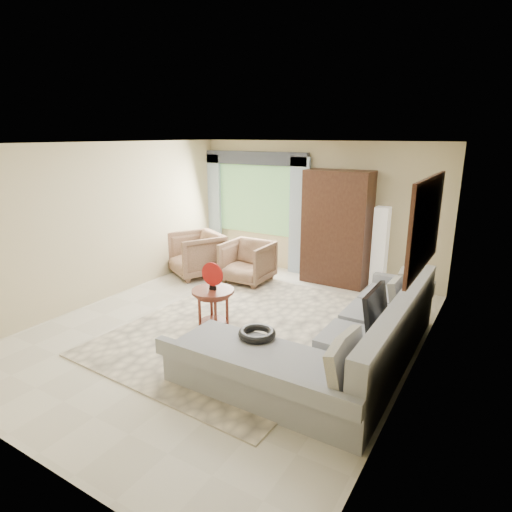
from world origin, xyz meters
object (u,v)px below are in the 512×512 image
Objects in this scene: armchair_left at (196,254)px; armchair_right at (248,262)px; sectional_sofa at (343,347)px; potted_plant at (213,250)px; tv_screen at (376,309)px; armoire at (337,228)px; floor_lamp at (380,249)px; coffee_table at (213,308)px.

armchair_right is (1.08, 0.19, -0.04)m from armchair_left.
sectional_sofa is 6.20× the size of potted_plant.
armchair_right is at bearing 149.06° from tv_screen.
potted_plant is (-0.23, 0.85, -0.15)m from armchair_left.
armchair_right is 1.47m from potted_plant.
armchair_right is at bearing 38.26° from armchair_left.
sectional_sofa is at bearing -66.94° from armoire.
sectional_sofa is at bearing 1.43° from armchair_left.
armoire is at bearing -175.71° from floor_lamp.
armoire is (2.50, 1.03, 0.62)m from armchair_left.
sectional_sofa is 3.66× the size of armchair_left.
tv_screen is 3.01m from armoire.
sectional_sofa is 4.81m from potted_plant.
sectional_sofa is 2.31× the size of floor_lamp.
tv_screen is 4.89m from potted_plant.
tv_screen is at bearing -75.17° from floor_lamp.
armchair_left reaches higher than coffee_table.
floor_lamp is (3.53, 0.24, 0.47)m from potted_plant.
armoire is at bearing 113.06° from sectional_sofa.
armchair_left is (-1.76, 1.80, 0.11)m from coffee_table.
armchair_left is at bearing -74.91° from potted_plant.
floor_lamp is (3.30, 1.09, 0.32)m from armchair_left.
potted_plant is at bearing 150.35° from tv_screen.
coffee_table is at bearing -71.82° from armchair_right.
armchair_left is 1.10× the size of armchair_right.
sectional_sofa reaches higher than armchair_right.
tv_screen reaches higher than coffee_table.
armoire is at bearing 3.71° from potted_plant.
potted_plant is 3.57m from floor_lamp.
sectional_sofa is at bearing -130.38° from tv_screen.
tv_screen reaches higher than potted_plant.
armchair_left is (-3.73, 1.87, 0.15)m from sectional_sofa.
potted_plant is 0.37× the size of floor_lamp.
armchair_right is at bearing -149.67° from armoire.
armoire is 1.40× the size of floor_lamp.
armoire reaches higher than armchair_right.
sectional_sofa is 4.18m from armchair_left.
armchair_right reaches higher than potted_plant.
sectional_sofa is 1.65× the size of armoire.
floor_lamp reaches higher than armchair_right.
coffee_table is 3.31m from potted_plant.
coffee_table is 0.70× the size of armchair_right.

